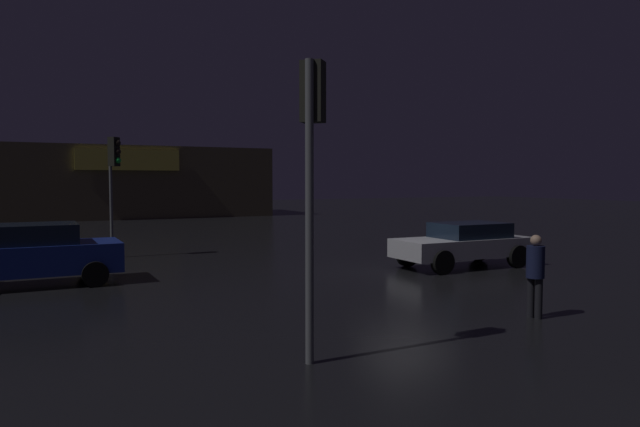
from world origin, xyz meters
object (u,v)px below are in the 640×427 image
at_px(traffic_signal_cross_left, 114,165).
at_px(pedestrian, 535,270).
at_px(car_crossing, 34,254).
at_px(car_near, 464,243).
at_px(traffic_signal_main, 312,140).
at_px(store_building, 120,182).

height_order(traffic_signal_cross_left, pedestrian, traffic_signal_cross_left).
bearing_deg(car_crossing, car_near, -11.34).
height_order(traffic_signal_main, pedestrian, traffic_signal_main).
bearing_deg(store_building, traffic_signal_main, -93.24).
height_order(traffic_signal_cross_left, car_near, traffic_signal_cross_left).
bearing_deg(store_building, pedestrian, -85.49).
bearing_deg(store_building, traffic_signal_cross_left, -97.77).
xyz_separation_m(store_building, traffic_signal_cross_left, (-3.24, -23.75, 0.64)).
distance_m(car_near, pedestrian, 6.56).
relative_size(store_building, traffic_signal_main, 4.76).
bearing_deg(store_building, car_near, -78.86).
distance_m(store_building, traffic_signal_cross_left, 23.98).
bearing_deg(car_near, traffic_signal_main, -142.61).
xyz_separation_m(traffic_signal_main, car_crossing, (-3.63, 8.57, -2.42)).
distance_m(car_near, car_crossing, 12.00).
height_order(traffic_signal_main, traffic_signal_cross_left, traffic_signal_main).
height_order(car_crossing, pedestrian, pedestrian).
xyz_separation_m(car_crossing, pedestrian, (8.60, -8.10, 0.13)).
bearing_deg(car_crossing, store_building, 78.57).
xyz_separation_m(traffic_signal_main, car_near, (8.13, 6.22, -2.49)).
distance_m(store_building, traffic_signal_main, 36.95).
height_order(store_building, car_crossing, store_building).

